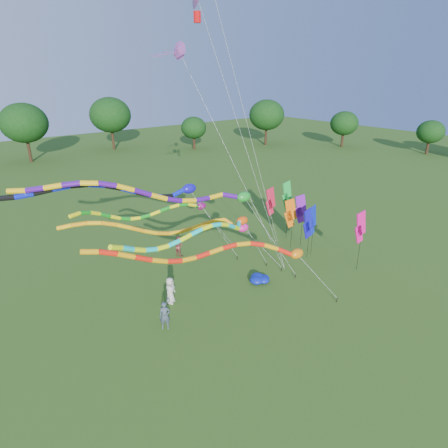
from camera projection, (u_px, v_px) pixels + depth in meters
ground at (305, 310)px, 23.11m from camera, size 160.00×160.00×0.00m
tree_ring at (369, 274)px, 16.50m from camera, size 119.96×117.53×9.45m
tube_kite_red at (227, 253)px, 20.03m from camera, size 13.70×4.58×6.78m
tube_kite_orange at (182, 227)px, 23.49m from camera, size 13.61×4.29×6.51m
tube_kite_purple at (167, 194)px, 21.36m from camera, size 15.54×6.10×9.06m
tube_kite_blue at (120, 191)px, 21.99m from camera, size 16.47×1.94×8.84m
tube_kite_cyan at (208, 231)px, 21.09m from camera, size 12.75×3.10×7.14m
tube_kite_green at (161, 210)px, 24.98m from camera, size 12.77×1.63×6.99m
delta_kite_high_c at (179, 51)px, 24.51m from camera, size 6.24×7.59×16.70m
banner_pole_violet at (301, 209)px, 30.48m from camera, size 1.09×0.54×4.55m
banner_pole_blue_a at (308, 224)px, 28.41m from camera, size 1.16×0.12×4.22m
banner_pole_red at (270, 202)px, 31.52m from camera, size 1.16×0.10×4.77m
banner_pole_orange at (290, 213)px, 30.11m from camera, size 1.11×0.50×4.35m
banner_pole_magenta_b at (360, 227)px, 26.49m from camera, size 1.16×0.24×4.69m
banner_pole_green at (287, 195)px, 31.53m from camera, size 1.16×0.13×5.27m
banner_pole_blue_b at (312, 221)px, 28.79m from camera, size 1.15×0.30×4.29m
blue_nylon_heap at (261, 278)px, 26.25m from camera, size 1.40×1.67×0.49m
person_a at (170, 290)px, 23.54m from camera, size 1.03×0.95×1.77m
person_b at (165, 316)px, 21.14m from camera, size 0.75×0.70×1.72m
person_c at (178, 246)px, 29.72m from camera, size 0.84×0.95×1.65m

